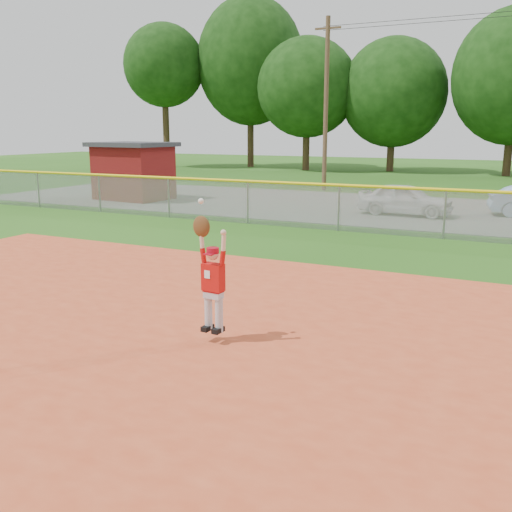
% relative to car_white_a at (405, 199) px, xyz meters
% --- Properties ---
extents(ground, '(120.00, 120.00, 0.00)m').
position_rel_car_white_a_xyz_m(ground, '(2.05, -14.36, -0.64)').
color(ground, '#235212').
rests_on(ground, ground).
extents(clay_infield, '(24.00, 16.00, 0.04)m').
position_rel_car_white_a_xyz_m(clay_infield, '(2.05, -17.36, -0.62)').
color(clay_infield, '#BE4322').
rests_on(clay_infield, ground).
extents(parking_strip, '(44.00, 10.00, 0.03)m').
position_rel_car_white_a_xyz_m(parking_strip, '(2.05, 1.64, -0.62)').
color(parking_strip, slate).
rests_on(parking_strip, ground).
extents(car_white_a, '(3.63, 1.58, 1.22)m').
position_rel_car_white_a_xyz_m(car_white_a, '(0.00, 0.00, 0.00)').
color(car_white_a, white).
rests_on(car_white_a, parking_strip).
extents(utility_shed, '(3.84, 3.12, 2.69)m').
position_rel_car_white_a_xyz_m(utility_shed, '(-12.66, -0.36, 0.73)').
color(utility_shed, '#5E0E0D').
rests_on(utility_shed, ground).
extents(outfield_fence, '(40.06, 0.10, 1.55)m').
position_rel_car_white_a_xyz_m(outfield_fence, '(2.05, -4.36, 0.24)').
color(outfield_fence, gray).
rests_on(outfield_fence, ground).
extents(power_lines, '(19.40, 0.24, 9.00)m').
position_rel_car_white_a_xyz_m(power_lines, '(3.05, 7.64, 4.04)').
color(power_lines, '#4C3823').
rests_on(power_lines, ground).
extents(ballplayer, '(0.59, 0.26, 2.05)m').
position_rel_car_white_a_xyz_m(ballplayer, '(0.08, -14.96, 0.46)').
color(ballplayer, silver).
rests_on(ballplayer, ground).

